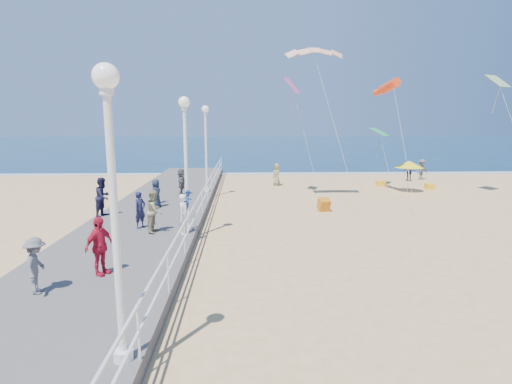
{
  "coord_description": "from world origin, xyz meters",
  "views": [
    {
      "loc": [
        -3.12,
        -15.84,
        4.77
      ],
      "look_at": [
        -2.5,
        2.0,
        1.6
      ],
      "focal_mm": 28.0,
      "sensor_mm": 36.0,
      "label": 1
    }
  ],
  "objects_px": {
    "toddler_held": "(188,201)",
    "spectator_7": "(103,197)",
    "woman_holding_toddler": "(184,214)",
    "spectator_2": "(36,266)",
    "beach_chair_right": "(429,186)",
    "lamp_post_near": "(113,187)",
    "spectator_1": "(155,211)",
    "beach_walker_b": "(409,172)",
    "box_kite": "(324,206)",
    "spectator_0": "(140,210)",
    "beach_walker_c": "(277,174)",
    "beach_chair_left": "(381,184)",
    "spectator_3": "(99,246)",
    "spectator_5": "(182,182)",
    "beach_walker_a": "(422,169)",
    "lamp_post_mid": "(186,150)",
    "spectator_4": "(156,193)",
    "spectator_6": "(156,190)",
    "beach_umbrella": "(409,164)",
    "lamp_post_far": "(206,140)"
  },
  "relations": [
    {
      "from": "spectator_6",
      "to": "beach_chair_left",
      "type": "height_order",
      "value": "spectator_6"
    },
    {
      "from": "beach_walker_b",
      "to": "spectator_2",
      "type": "bearing_deg",
      "value": 57.85
    },
    {
      "from": "toddler_held",
      "to": "beach_chair_left",
      "type": "distance_m",
      "value": 18.45
    },
    {
      "from": "spectator_3",
      "to": "beach_chair_right",
      "type": "distance_m",
      "value": 23.98
    },
    {
      "from": "toddler_held",
      "to": "spectator_7",
      "type": "height_order",
      "value": "spectator_7"
    },
    {
      "from": "woman_holding_toddler",
      "to": "spectator_5",
      "type": "distance_m",
      "value": 8.57
    },
    {
      "from": "toddler_held",
      "to": "beach_walker_c",
      "type": "height_order",
      "value": "toddler_held"
    },
    {
      "from": "beach_walker_b",
      "to": "spectator_3",
      "type": "bearing_deg",
      "value": 58.09
    },
    {
      "from": "spectator_2",
      "to": "spectator_0",
      "type": "bearing_deg",
      "value": -20.86
    },
    {
      "from": "toddler_held",
      "to": "spectator_7",
      "type": "bearing_deg",
      "value": 79.37
    },
    {
      "from": "toddler_held",
      "to": "beach_chair_right",
      "type": "relative_size",
      "value": 1.58
    },
    {
      "from": "lamp_post_far",
      "to": "spectator_1",
      "type": "distance_m",
      "value": 9.63
    },
    {
      "from": "lamp_post_far",
      "to": "spectator_0",
      "type": "bearing_deg",
      "value": -103.04
    },
    {
      "from": "beach_walker_b",
      "to": "box_kite",
      "type": "xyz_separation_m",
      "value": [
        -9.14,
        -10.76,
        -0.46
      ]
    },
    {
      "from": "spectator_2",
      "to": "toddler_held",
      "type": "bearing_deg",
      "value": -40.94
    },
    {
      "from": "spectator_4",
      "to": "spectator_0",
      "type": "bearing_deg",
      "value": -178.18
    },
    {
      "from": "spectator_0",
      "to": "box_kite",
      "type": "distance_m",
      "value": 9.78
    },
    {
      "from": "lamp_post_near",
      "to": "box_kite",
      "type": "distance_m",
      "value": 15.81
    },
    {
      "from": "toddler_held",
      "to": "beach_chair_left",
      "type": "xyz_separation_m",
      "value": [
        12.46,
        13.52,
        -1.49
      ]
    },
    {
      "from": "spectator_0",
      "to": "beach_umbrella",
      "type": "relative_size",
      "value": 0.72
    },
    {
      "from": "spectator_6",
      "to": "beach_walker_c",
      "type": "xyz_separation_m",
      "value": [
        7.2,
        8.31,
        -0.28
      ]
    },
    {
      "from": "spectator_2",
      "to": "beach_walker_b",
      "type": "relative_size",
      "value": 0.97
    },
    {
      "from": "beach_chair_right",
      "to": "lamp_post_near",
      "type": "bearing_deg",
      "value": -126.91
    },
    {
      "from": "lamp_post_far",
      "to": "spectator_2",
      "type": "bearing_deg",
      "value": -101.55
    },
    {
      "from": "toddler_held",
      "to": "spectator_0",
      "type": "xyz_separation_m",
      "value": [
        -2.1,
        0.78,
        -0.52
      ]
    },
    {
      "from": "spectator_2",
      "to": "spectator_4",
      "type": "bearing_deg",
      "value": -16.06
    },
    {
      "from": "spectator_5",
      "to": "beach_walker_a",
      "type": "bearing_deg",
      "value": -63.81
    },
    {
      "from": "spectator_7",
      "to": "beach_chair_left",
      "type": "distance_m",
      "value": 19.87
    },
    {
      "from": "beach_walker_c",
      "to": "beach_chair_left",
      "type": "distance_m",
      "value": 7.8
    },
    {
      "from": "spectator_5",
      "to": "spectator_7",
      "type": "bearing_deg",
      "value": 153.43
    },
    {
      "from": "lamp_post_near",
      "to": "beach_walker_a",
      "type": "height_order",
      "value": "lamp_post_near"
    },
    {
      "from": "lamp_post_near",
      "to": "beach_umbrella",
      "type": "height_order",
      "value": "lamp_post_near"
    },
    {
      "from": "lamp_post_far",
      "to": "woman_holding_toddler",
      "type": "bearing_deg",
      "value": -90.3
    },
    {
      "from": "woman_holding_toddler",
      "to": "spectator_1",
      "type": "xyz_separation_m",
      "value": [
        -1.2,
        0.3,
        0.06
      ]
    },
    {
      "from": "lamp_post_near",
      "to": "lamp_post_mid",
      "type": "xyz_separation_m",
      "value": [
        0.0,
        9.0,
        0.0
      ]
    },
    {
      "from": "spectator_5",
      "to": "beach_chair_right",
      "type": "relative_size",
      "value": 2.88
    },
    {
      "from": "spectator_7",
      "to": "spectator_4",
      "type": "bearing_deg",
      "value": -31.93
    },
    {
      "from": "beach_walker_b",
      "to": "box_kite",
      "type": "bearing_deg",
      "value": 58.43
    },
    {
      "from": "spectator_2",
      "to": "beach_walker_c",
      "type": "bearing_deg",
      "value": -33.12
    },
    {
      "from": "beach_walker_a",
      "to": "beach_chair_left",
      "type": "relative_size",
      "value": 3.11
    },
    {
      "from": "spectator_1",
      "to": "beach_walker_b",
      "type": "relative_size",
      "value": 1.12
    },
    {
      "from": "spectator_3",
      "to": "woman_holding_toddler",
      "type": "bearing_deg",
      "value": 2.59
    },
    {
      "from": "lamp_post_near",
      "to": "woman_holding_toddler",
      "type": "bearing_deg",
      "value": 90.34
    },
    {
      "from": "beach_walker_b",
      "to": "spectator_0",
      "type": "bearing_deg",
      "value": 49.63
    },
    {
      "from": "woman_holding_toddler",
      "to": "toddler_held",
      "type": "relative_size",
      "value": 1.82
    },
    {
      "from": "woman_holding_toddler",
      "to": "spectator_2",
      "type": "distance_m",
      "value": 6.19
    },
    {
      "from": "spectator_3",
      "to": "beach_walker_c",
      "type": "height_order",
      "value": "spectator_3"
    },
    {
      "from": "spectator_4",
      "to": "beach_chair_right",
      "type": "xyz_separation_m",
      "value": [
        17.75,
        7.24,
        -0.92
      ]
    },
    {
      "from": "spectator_5",
      "to": "spectator_3",
      "type": "bearing_deg",
      "value": 179.49
    },
    {
      "from": "spectator_3",
      "to": "beach_chair_left",
      "type": "distance_m",
      "value": 23.0
    }
  ]
}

